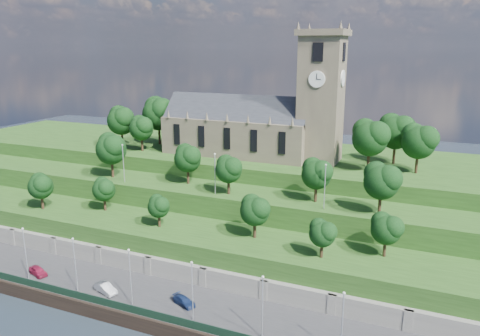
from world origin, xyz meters
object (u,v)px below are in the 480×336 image
at_px(car_left, 38,271).
at_px(church, 259,121).
at_px(car_right, 184,301).
at_px(car_middle, 106,288).

bearing_deg(car_left, church, -9.03).
xyz_separation_m(church, car_right, (4.18, -40.60, -19.95)).
bearing_deg(car_right, car_middle, 120.54).
bearing_deg(car_middle, car_left, 107.17).
xyz_separation_m(car_left, car_middle, (13.79, -0.28, 0.02)).
height_order(church, car_right, church).
relative_size(car_left, car_right, 1.01).
distance_m(car_left, car_right, 26.43).
height_order(car_middle, car_right, car_middle).
xyz_separation_m(car_middle, car_right, (12.60, 1.69, -0.13)).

